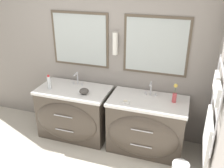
# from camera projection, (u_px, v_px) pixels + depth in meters

# --- Properties ---
(wall_back) EXTENTS (5.12, 0.16, 2.60)m
(wall_back) POSITION_uv_depth(u_px,v_px,m) (93.00, 50.00, 3.74)
(wall_back) COLOR gray
(wall_back) RESTS_ON ground_plane
(vanity_left) EXTENTS (1.07, 0.67, 0.79)m
(vanity_left) POSITION_uv_depth(u_px,v_px,m) (74.00, 113.00, 3.83)
(vanity_left) COLOR #4C4238
(vanity_left) RESTS_ON ground_plane
(vanity_right) EXTENTS (1.07, 0.67, 0.79)m
(vanity_right) POSITION_uv_depth(u_px,v_px,m) (146.00, 126.00, 3.51)
(vanity_right) COLOR #4C4238
(vanity_right) RESTS_ON ground_plane
(faucet_left) EXTENTS (0.17, 0.13, 0.21)m
(faucet_left) POSITION_uv_depth(u_px,v_px,m) (77.00, 79.00, 3.79)
(faucet_left) COLOR silver
(faucet_left) RESTS_ON vanity_left
(faucet_right) EXTENTS (0.17, 0.13, 0.21)m
(faucet_right) POSITION_uv_depth(u_px,v_px,m) (151.00, 89.00, 3.47)
(faucet_right) COLOR silver
(faucet_right) RESTS_ON vanity_right
(toiletry_bottle) EXTENTS (0.05, 0.05, 0.22)m
(toiletry_bottle) POSITION_uv_depth(u_px,v_px,m) (49.00, 82.00, 3.67)
(toiletry_bottle) COLOR silver
(toiletry_bottle) RESTS_ON vanity_left
(amenity_bowl) EXTENTS (0.14, 0.14, 0.08)m
(amenity_bowl) POSITION_uv_depth(u_px,v_px,m) (84.00, 91.00, 3.54)
(amenity_bowl) COLOR #4C4742
(amenity_bowl) RESTS_ON vanity_left
(flower_vase) EXTENTS (0.06, 0.06, 0.27)m
(flower_vase) POSITION_uv_depth(u_px,v_px,m) (175.00, 95.00, 3.29)
(flower_vase) COLOR #CC4C51
(flower_vase) RESTS_ON vanity_right
(soap_dish) EXTENTS (0.10, 0.07, 0.04)m
(soap_dish) POSITION_uv_depth(u_px,v_px,m) (125.00, 102.00, 3.30)
(soap_dish) COLOR white
(soap_dish) RESTS_ON vanity_right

